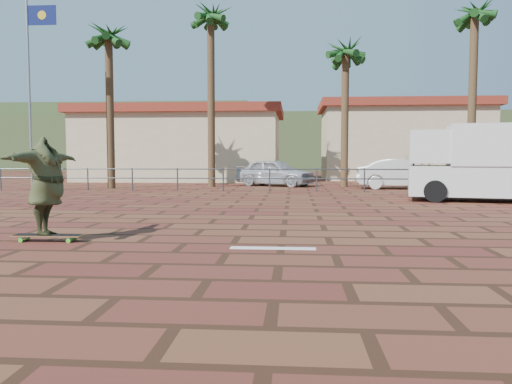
% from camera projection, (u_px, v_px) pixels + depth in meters
% --- Properties ---
extents(ground, '(120.00, 120.00, 0.00)m').
position_uv_depth(ground, '(238.00, 236.00, 9.39)').
color(ground, brown).
rests_on(ground, ground).
extents(paint_stripe, '(1.40, 0.22, 0.01)m').
position_uv_depth(paint_stripe, '(273.00, 248.00, 8.14)').
color(paint_stripe, white).
rests_on(paint_stripe, ground).
extents(guardrail, '(24.06, 0.06, 1.00)m').
position_uv_depth(guardrail, '(270.00, 176.00, 21.27)').
color(guardrail, '#47494F').
rests_on(guardrail, ground).
extents(flagpole, '(1.30, 0.10, 8.00)m').
position_uv_depth(flagpole, '(32.00, 81.00, 20.74)').
color(flagpole, gray).
rests_on(flagpole, ground).
extents(palm_far_left, '(2.40, 2.40, 8.25)m').
position_uv_depth(palm_far_left, '(109.00, 40.00, 22.89)').
color(palm_far_left, brown).
rests_on(palm_far_left, ground).
extents(palm_left, '(2.40, 2.40, 9.45)m').
position_uv_depth(palm_left, '(211.00, 22.00, 23.96)').
color(palm_left, brown).
rests_on(palm_left, ground).
extents(palm_center, '(2.40, 2.40, 7.75)m').
position_uv_depth(palm_center, '(346.00, 56.00, 24.08)').
color(palm_center, brown).
rests_on(palm_center, ground).
extents(palm_right, '(2.40, 2.40, 9.05)m').
position_uv_depth(palm_right, '(475.00, 19.00, 22.09)').
color(palm_right, brown).
rests_on(palm_right, ground).
extents(building_west, '(12.60, 7.60, 4.50)m').
position_uv_depth(building_west, '(183.00, 144.00, 31.56)').
color(building_west, beige).
rests_on(building_west, ground).
extents(building_east, '(10.60, 6.60, 5.00)m').
position_uv_depth(building_east, '(401.00, 140.00, 32.47)').
color(building_east, beige).
rests_on(building_east, ground).
extents(hill_front, '(70.00, 18.00, 6.00)m').
position_uv_depth(hill_front, '(285.00, 144.00, 58.90)').
color(hill_front, '#384C28').
rests_on(hill_front, ground).
extents(hill_back, '(35.00, 14.00, 8.00)m').
position_uv_depth(hill_back, '(121.00, 137.00, 66.46)').
color(hill_back, '#384C28').
rests_on(hill_back, ground).
extents(longboard, '(1.24, 0.30, 0.12)m').
position_uv_depth(longboard, '(48.00, 236.00, 8.80)').
color(longboard, olive).
rests_on(longboard, ground).
extents(skateboarder, '(0.76, 2.17, 1.73)m').
position_uv_depth(skateboarder, '(46.00, 186.00, 8.73)').
color(skateboarder, '#3A4022').
rests_on(skateboarder, longboard).
extents(campervan, '(5.22, 3.01, 2.54)m').
position_uv_depth(campervan, '(487.00, 161.00, 16.58)').
color(campervan, silver).
rests_on(campervan, ground).
extents(car_silver, '(4.33, 3.20, 1.37)m').
position_uv_depth(car_silver, '(275.00, 172.00, 25.25)').
color(car_silver, '#B1B5B9').
rests_on(car_silver, ground).
extents(car_white, '(4.25, 1.67, 1.38)m').
position_uv_depth(car_white, '(402.00, 174.00, 22.97)').
color(car_white, silver).
rests_on(car_white, ground).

